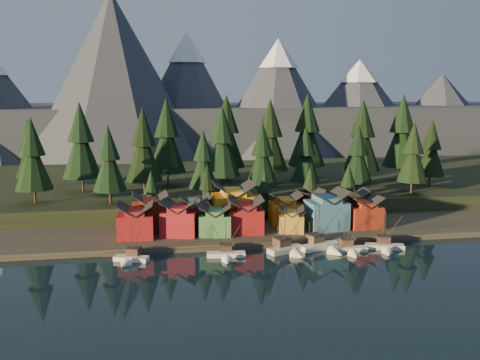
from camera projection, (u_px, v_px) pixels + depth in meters
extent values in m
plane|color=black|center=(281.00, 267.00, 119.74)|extent=(500.00, 500.00, 0.00)
cube|color=#363127|center=(248.00, 222.00, 158.48)|extent=(400.00, 50.00, 1.50)
cube|color=black|center=(224.00, 185.00, 206.68)|extent=(420.00, 100.00, 6.00)
cube|color=#4C4336|center=(265.00, 244.00, 135.69)|extent=(80.00, 4.00, 1.00)
cube|color=#414654|center=(191.00, 128.00, 350.42)|extent=(560.00, 160.00, 30.00)
cone|color=#414654|center=(114.00, 79.00, 279.51)|extent=(100.00, 100.00, 90.00)
cone|color=#414654|center=(188.00, 96.00, 305.31)|extent=(80.00, 80.00, 72.00)
cone|color=white|center=(187.00, 47.00, 300.80)|extent=(22.40, 22.40, 17.28)
cone|color=#414654|center=(278.00, 100.00, 302.52)|extent=(84.00, 84.00, 68.00)
cone|color=white|center=(278.00, 53.00, 298.27)|extent=(23.52, 23.52, 16.32)
cone|color=#414654|center=(358.00, 107.00, 328.28)|extent=(92.00, 92.00, 58.00)
cone|color=white|center=(360.00, 71.00, 324.65)|extent=(25.76, 25.76, 13.92)
cone|color=#414654|center=(441.00, 113.00, 346.96)|extent=(88.00, 88.00, 50.00)
cube|color=white|center=(131.00, 259.00, 124.27)|extent=(8.43, 5.42, 1.47)
cone|color=white|center=(124.00, 265.00, 120.03)|extent=(3.55, 3.53, 2.76)
cube|color=black|center=(132.00, 262.00, 124.36)|extent=(8.63, 5.53, 0.32)
cube|color=#472E26|center=(134.00, 252.00, 125.44)|extent=(3.74, 3.63, 1.66)
cube|color=#2A2828|center=(133.00, 248.00, 125.29)|extent=(3.98, 3.87, 0.18)
cylinder|color=black|center=(132.00, 239.00, 123.94)|extent=(0.17, 0.17, 8.29)
cylinder|color=black|center=(136.00, 244.00, 126.83)|extent=(0.13, 0.13, 4.05)
cube|color=white|center=(226.00, 255.00, 127.50)|extent=(9.40, 3.64, 1.41)
cone|color=white|center=(227.00, 262.00, 122.55)|extent=(2.97, 3.40, 2.64)
cube|color=black|center=(226.00, 257.00, 127.59)|extent=(9.63, 3.71, 0.31)
cube|color=#422B23|center=(226.00, 248.00, 128.93)|extent=(3.09, 2.94, 1.59)
cube|color=#2A2828|center=(226.00, 244.00, 128.78)|extent=(3.29, 3.13, 0.18)
cylinder|color=black|center=(226.00, 236.00, 127.29)|extent=(0.16, 0.16, 7.93)
cylinder|color=black|center=(225.00, 240.00, 130.60)|extent=(0.12, 0.12, 3.88)
cube|color=beige|center=(286.00, 250.00, 130.99)|extent=(9.81, 6.44, 1.72)
cone|color=beige|center=(299.00, 256.00, 126.72)|extent=(4.17, 4.14, 3.23)
cube|color=black|center=(286.00, 253.00, 131.09)|extent=(10.04, 6.57, 0.38)
cube|color=#493927|center=(282.00, 242.00, 132.14)|extent=(4.40, 4.28, 1.94)
cube|color=#2A2828|center=(282.00, 238.00, 131.96)|extent=(4.68, 4.56, 0.22)
cylinder|color=black|center=(285.00, 228.00, 130.53)|extent=(0.19, 0.19, 9.69)
cylinder|color=black|center=(277.00, 235.00, 133.50)|extent=(0.15, 0.15, 4.74)
cube|color=white|center=(320.00, 247.00, 133.93)|extent=(11.56, 7.18, 1.75)
cone|color=white|center=(337.00, 253.00, 128.80)|extent=(4.45, 4.75, 3.27)
cube|color=black|center=(320.00, 249.00, 134.03)|extent=(11.83, 7.33, 0.38)
cube|color=brown|center=(315.00, 239.00, 135.36)|extent=(4.46, 4.34, 1.96)
cube|color=#2A2828|center=(315.00, 234.00, 135.18)|extent=(4.74, 4.62, 0.22)
cylinder|color=black|center=(319.00, 224.00, 133.55)|extent=(0.20, 0.20, 9.82)
cylinder|color=black|center=(309.00, 231.00, 137.04)|extent=(0.15, 0.15, 4.80)
cube|color=silver|center=(348.00, 250.00, 131.73)|extent=(9.43, 3.38, 1.48)
cone|color=silver|center=(355.00, 256.00, 126.74)|extent=(2.97, 3.34, 2.77)
cube|color=black|center=(348.00, 252.00, 131.82)|extent=(9.65, 3.44, 0.32)
cube|color=#4F382A|center=(346.00, 242.00, 133.15)|extent=(3.13, 2.96, 1.66)
cube|color=#2A2828|center=(346.00, 239.00, 133.00)|extent=(3.33, 3.16, 0.18)
cylinder|color=black|center=(348.00, 230.00, 131.48)|extent=(0.17, 0.17, 8.31)
cylinder|color=black|center=(344.00, 235.00, 134.82)|extent=(0.13, 0.13, 4.06)
cube|color=beige|center=(384.00, 247.00, 133.82)|extent=(9.94, 5.34, 1.54)
cone|color=beige|center=(388.00, 254.00, 128.70)|extent=(3.65, 3.91, 2.89)
cube|color=black|center=(384.00, 249.00, 133.92)|extent=(10.18, 5.45, 0.34)
cube|color=#442E24|center=(384.00, 240.00, 135.29)|extent=(3.74, 3.61, 1.73)
cube|color=#2A2828|center=(384.00, 236.00, 135.13)|extent=(3.98, 3.84, 0.19)
cylinder|color=black|center=(385.00, 227.00, 133.56)|extent=(0.17, 0.17, 8.66)
cylinder|color=black|center=(383.00, 232.00, 137.00)|extent=(0.13, 0.13, 4.23)
cube|color=maroon|center=(136.00, 226.00, 138.00)|extent=(9.58, 8.51, 6.27)
cube|color=maroon|center=(135.00, 212.00, 137.38)|extent=(5.47, 8.10, 1.28)
cube|color=maroon|center=(180.00, 223.00, 140.57)|extent=(10.93, 10.19, 6.63)
cube|color=maroon|center=(179.00, 208.00, 139.92)|extent=(6.89, 9.00, 1.29)
cube|color=#3F743F|center=(215.00, 224.00, 140.96)|extent=(9.65, 9.19, 5.60)
cube|color=#3F743F|center=(215.00, 212.00, 140.40)|extent=(5.90, 8.38, 1.18)
cube|color=maroon|center=(245.00, 220.00, 143.20)|extent=(9.98, 8.99, 6.54)
cube|color=maroon|center=(245.00, 206.00, 142.56)|extent=(5.81, 8.45, 1.30)
cube|color=#AD832C|center=(291.00, 223.00, 144.10)|extent=(8.08, 8.08, 4.72)
cube|color=#AD832C|center=(292.00, 213.00, 143.63)|extent=(5.18, 7.19, 0.93)
cube|color=#376783|center=(326.00, 215.00, 146.97)|extent=(10.73, 9.17, 7.65)
cube|color=#376783|center=(327.00, 199.00, 146.22)|extent=(6.06, 8.80, 1.46)
cube|color=#9B2C18|center=(363.00, 216.00, 148.64)|extent=(9.29, 8.26, 6.07)
cube|color=#9B2C18|center=(364.00, 204.00, 148.04)|extent=(5.32, 7.86, 1.24)
cube|color=maroon|center=(151.00, 217.00, 145.58)|extent=(9.72, 8.74, 7.26)
cube|color=maroon|center=(150.00, 202.00, 144.87)|extent=(5.52, 8.37, 1.31)
cube|color=beige|center=(195.00, 217.00, 146.88)|extent=(8.41, 7.89, 6.79)
cube|color=beige|center=(195.00, 202.00, 146.23)|extent=(4.65, 7.71, 1.18)
cube|color=gold|center=(233.00, 210.00, 151.73)|extent=(11.49, 9.81, 8.52)
cube|color=gold|center=(233.00, 192.00, 150.90)|extent=(6.38, 9.54, 1.60)
cube|color=orange|center=(285.00, 213.00, 152.68)|extent=(8.97, 7.51, 6.11)
cube|color=orange|center=(285.00, 201.00, 152.08)|extent=(5.07, 7.19, 1.22)
cube|color=maroon|center=(311.00, 210.00, 155.63)|extent=(9.68, 8.97, 6.49)
cube|color=maroon|center=(311.00, 197.00, 155.00)|extent=(5.98, 8.05, 1.17)
cube|color=olive|center=(353.00, 209.00, 155.91)|extent=(9.37, 8.94, 6.72)
cube|color=olive|center=(353.00, 196.00, 155.26)|extent=(5.67, 8.21, 1.16)
cylinder|color=#332319|center=(35.00, 196.00, 158.31)|extent=(0.70, 0.70, 4.51)
cone|color=black|center=(33.00, 163.00, 156.70)|extent=(11.02, 11.02, 15.53)
cone|color=black|center=(31.00, 136.00, 155.38)|extent=(7.52, 7.52, 11.27)
cylinder|color=#332319|center=(83.00, 184.00, 175.84)|extent=(0.70, 0.70, 5.24)
cone|color=black|center=(81.00, 150.00, 173.97)|extent=(12.81, 12.81, 18.05)
cone|color=black|center=(80.00, 121.00, 172.44)|extent=(8.73, 8.73, 13.10)
cylinder|color=#332319|center=(110.00, 197.00, 158.21)|extent=(0.70, 0.70, 4.14)
cone|color=black|center=(109.00, 167.00, 156.74)|extent=(10.11, 10.11, 14.25)
cone|color=black|center=(108.00, 142.00, 155.52)|extent=(6.89, 6.89, 10.34)
cylinder|color=#332319|center=(145.00, 187.00, 171.51)|extent=(0.70, 0.70, 4.95)
cone|color=black|center=(144.00, 154.00, 169.74)|extent=(12.11, 12.11, 17.07)
cone|color=black|center=(143.00, 126.00, 168.29)|extent=(8.26, 8.26, 12.39)
cylinder|color=#332319|center=(168.00, 178.00, 187.41)|extent=(0.70, 0.70, 5.44)
cone|color=black|center=(167.00, 145.00, 185.47)|extent=(13.29, 13.29, 18.73)
cone|color=black|center=(166.00, 117.00, 183.88)|extent=(9.06, 9.06, 13.59)
cylinder|color=#332319|center=(204.00, 193.00, 164.97)|extent=(0.70, 0.70, 3.79)
cone|color=black|center=(203.00, 167.00, 163.61)|extent=(9.25, 9.25, 13.04)
cone|color=black|center=(203.00, 145.00, 162.51)|extent=(6.31, 6.31, 9.47)
cylinder|color=#332319|center=(222.00, 182.00, 180.80)|extent=(0.70, 0.70, 5.02)
cone|color=black|center=(222.00, 150.00, 179.01)|extent=(12.26, 12.26, 17.27)
cone|color=black|center=(222.00, 124.00, 177.54)|extent=(8.36, 8.36, 12.54)
cylinder|color=#332319|center=(262.00, 192.00, 166.06)|extent=(0.70, 0.70, 4.18)
cone|color=black|center=(262.00, 163.00, 164.57)|extent=(10.21, 10.21, 14.39)
cone|color=black|center=(262.00, 139.00, 163.35)|extent=(6.96, 6.96, 10.45)
cylinder|color=#332319|center=(270.00, 177.00, 190.65)|extent=(0.70, 0.70, 5.37)
cone|color=black|center=(270.00, 145.00, 188.73)|extent=(13.13, 13.13, 18.50)
cone|color=black|center=(270.00, 117.00, 187.16)|extent=(8.95, 8.95, 13.42)
cylinder|color=#332319|center=(305.00, 187.00, 175.62)|extent=(0.70, 0.70, 3.89)
cone|color=black|center=(305.00, 161.00, 174.23)|extent=(9.50, 9.50, 13.39)
cone|color=black|center=(306.00, 140.00, 173.10)|extent=(6.48, 6.48, 9.72)
cylinder|color=#332319|center=(306.00, 172.00, 201.13)|extent=(0.70, 0.70, 5.68)
cone|color=black|center=(307.00, 139.00, 199.10)|extent=(13.89, 13.89, 19.58)
cone|color=black|center=(307.00, 112.00, 197.43)|extent=(9.47, 9.47, 14.21)
cylinder|color=#332319|center=(357.00, 188.00, 173.49)|extent=(0.70, 0.70, 3.96)
cone|color=black|center=(358.00, 162.00, 172.08)|extent=(9.69, 9.69, 13.65)
cone|color=black|center=(359.00, 140.00, 170.92)|extent=(6.60, 6.60, 9.91)
cylinder|color=#332319|center=(361.00, 177.00, 190.29)|extent=(0.70, 0.70, 5.33)
cone|color=black|center=(362.00, 145.00, 188.39)|extent=(13.03, 13.03, 18.37)
cone|color=black|center=(363.00, 118.00, 186.83)|extent=(8.89, 8.89, 13.33)
cylinder|color=#332319|center=(411.00, 187.00, 174.61)|extent=(0.70, 0.70, 4.10)
cone|color=black|center=(413.00, 160.00, 173.15)|extent=(10.02, 10.02, 14.12)
cone|color=black|center=(414.00, 137.00, 171.95)|extent=(6.83, 6.83, 10.25)
cylinder|color=#332319|center=(400.00, 173.00, 199.17)|extent=(0.70, 0.70, 5.64)
cone|color=black|center=(402.00, 140.00, 197.15)|extent=(13.79, 13.79, 19.43)
cone|color=black|center=(403.00, 113.00, 195.50)|extent=(9.40, 9.40, 14.10)
cylinder|color=#332319|center=(227.00, 174.00, 197.95)|extent=(0.70, 0.70, 5.60)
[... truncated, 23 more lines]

